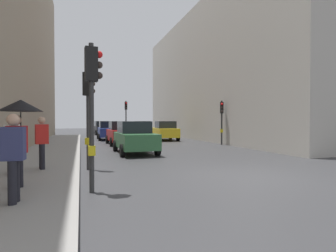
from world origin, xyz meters
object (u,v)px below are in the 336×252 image
object	(u,v)px
traffic_light_far_median	(126,112)
pedestrian_with_grey_backpack	(11,153)
car_white_compact	(142,128)
car_green_estate	(135,137)
traffic_light_near_left	(92,90)
car_yellow_taxi	(165,131)
pedestrian_in_red_jacket	(42,140)
traffic_light_near_right	(89,101)
pedestrian_with_black_backpack	(10,141)
car_dark_suv	(102,128)
pedestrian_with_umbrella	(20,119)
car_red_sedan	(121,133)
car_blue_van	(108,130)
traffic_light_mid_street	(222,114)

from	to	relation	value
traffic_light_far_median	pedestrian_with_grey_backpack	bearing A→B (deg)	-104.66
car_white_compact	car_green_estate	bearing A→B (deg)	-103.83
car_white_compact	traffic_light_near_left	bearing A→B (deg)	-105.23
car_yellow_taxi	pedestrian_in_red_jacket	distance (m)	16.22
car_yellow_taxi	car_white_compact	xyz separation A→B (m)	(-0.24, 8.62, 0.00)
traffic_light_near_right	pedestrian_with_black_backpack	distance (m)	2.82
car_dark_suv	traffic_light_near_left	bearing A→B (deg)	-94.61
car_dark_suv	pedestrian_with_black_backpack	size ratio (longest dim) A/B	2.44
traffic_light_near_left	car_white_compact	xyz separation A→B (m)	(6.90, 25.33, -1.68)
car_white_compact	pedestrian_in_red_jacket	distance (m)	23.87
pedestrian_with_umbrella	pedestrian_with_grey_backpack	world-z (taller)	pedestrian_with_umbrella
pedestrian_with_umbrella	pedestrian_with_black_backpack	distance (m)	2.24
car_green_estate	pedestrian_with_black_backpack	world-z (taller)	pedestrian_with_black_backpack
car_red_sedan	traffic_light_near_left	bearing A→B (deg)	-101.12
traffic_light_near_right	pedestrian_with_grey_backpack	world-z (taller)	traffic_light_near_right
car_red_sedan	pedestrian_with_grey_backpack	xyz separation A→B (m)	(-4.22, -14.35, 0.29)
traffic_light_near_right	pedestrian_in_red_jacket	xyz separation A→B (m)	(-1.53, -0.23, -1.39)
traffic_light_near_right	traffic_light_far_median	bearing A→B (deg)	76.77
car_red_sedan	pedestrian_in_red_jacket	world-z (taller)	pedestrian_in_red_jacket
traffic_light_near_left	traffic_light_far_median	size ratio (longest dim) A/B	0.94
car_dark_suv	car_blue_van	xyz separation A→B (m)	(-0.11, -9.96, 0.00)
car_blue_van	pedestrian_with_umbrella	xyz separation A→B (m)	(-3.92, -18.79, 0.96)
traffic_light_mid_street	pedestrian_with_black_backpack	xyz separation A→B (m)	(-12.01, -8.31, -1.11)
traffic_light_mid_street	pedestrian_with_umbrella	distance (m)	15.37
traffic_light_near_left	car_white_compact	size ratio (longest dim) A/B	0.87
traffic_light_near_left	pedestrian_with_grey_backpack	bearing A→B (deg)	-149.36
car_yellow_taxi	car_dark_suv	distance (m)	13.28
car_green_estate	pedestrian_with_grey_backpack	distance (m)	9.60
car_white_compact	car_dark_suv	world-z (taller)	same
traffic_light_near_left	car_white_compact	distance (m)	26.30
car_green_estate	car_red_sedan	xyz separation A→B (m)	(0.08, 5.70, 0.00)
traffic_light_near_left	pedestrian_with_umbrella	size ratio (longest dim) A/B	1.73
traffic_light_near_right	traffic_light_far_median	distance (m)	19.08
traffic_light_near_right	car_dark_suv	xyz separation A→B (m)	(2.35, 25.85, -1.64)
car_yellow_taxi	pedestrian_with_grey_backpack	size ratio (longest dim) A/B	2.44
traffic_light_near_left	pedestrian_in_red_jacket	bearing A→B (deg)	117.01
car_blue_van	car_dark_suv	bearing A→B (deg)	89.38
pedestrian_with_black_backpack	traffic_light_mid_street	bearing A→B (deg)	34.70
pedestrian_with_umbrella	pedestrian_with_black_backpack	bearing A→B (deg)	107.73
car_blue_van	pedestrian_with_black_backpack	size ratio (longest dim) A/B	2.38
car_dark_suv	pedestrian_with_umbrella	world-z (taller)	pedestrian_with_umbrella
car_yellow_taxi	traffic_light_mid_street	bearing A→B (deg)	-67.10
car_blue_van	pedestrian_in_red_jacket	world-z (taller)	pedestrian_in_red_jacket
car_green_estate	car_white_compact	xyz separation A→B (m)	(4.34, 17.61, 0.00)
car_green_estate	pedestrian_with_grey_backpack	size ratio (longest dim) A/B	2.38
traffic_light_near_right	pedestrian_with_grey_backpack	bearing A→B (deg)	-110.78
car_yellow_taxi	car_white_compact	distance (m)	8.63
car_blue_van	pedestrian_with_umbrella	size ratio (longest dim) A/B	1.97
traffic_light_mid_street	traffic_light_near_left	bearing A→B (deg)	-132.13
pedestrian_with_grey_backpack	traffic_light_near_right	bearing A→B (deg)	69.22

